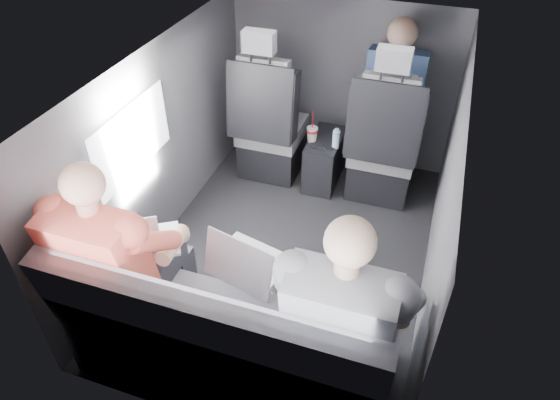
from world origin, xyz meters
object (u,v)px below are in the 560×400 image
(rear_bench, at_px, (226,347))
(water_bottle, at_px, (336,139))
(center_console, at_px, (324,160))
(laptop_silver, at_px, (247,262))
(passenger_rear_left, at_px, (122,259))
(front_seat_left, at_px, (270,131))
(laptop_white, at_px, (138,243))
(passenger_rear_right, at_px, (344,317))
(passenger_front_right, at_px, (393,92))
(front_seat_right, at_px, (383,151))
(laptop_black, at_px, (360,289))
(soda_cup, at_px, (312,134))

(rear_bench, distance_m, water_bottle, 1.85)
(center_console, bearing_deg, laptop_silver, -89.64)
(passenger_rear_left, bearing_deg, front_seat_left, 85.78)
(laptop_silver, bearing_deg, laptop_white, -174.21)
(laptop_silver, bearing_deg, front_seat_left, 105.96)
(water_bottle, xyz_separation_m, passenger_rear_right, (0.46, -1.75, 0.19))
(front_seat_left, bearing_deg, passenger_front_right, 16.20)
(front_seat_right, bearing_deg, front_seat_left, 180.00)
(rear_bench, relative_size, laptop_white, 3.21)
(front_seat_left, distance_m, passenger_front_right, 0.99)
(passenger_rear_left, bearing_deg, laptop_black, 10.00)
(front_seat_right, bearing_deg, passenger_rear_left, -119.75)
(center_console, xyz_separation_m, laptop_white, (-0.58, -1.71, 0.44))
(water_bottle, height_order, passenger_rear_right, passenger_rear_right)
(rear_bench, distance_m, passenger_rear_right, 0.66)
(soda_cup, distance_m, passenger_rear_right, 1.90)
(laptop_black, bearing_deg, front_seat_right, 94.75)
(rear_bench, distance_m, passenger_rear_left, 0.68)
(front_seat_left, height_order, front_seat_right, same)
(center_console, distance_m, water_bottle, 0.31)
(rear_bench, relative_size, soda_cup, 6.14)
(laptop_silver, relative_size, passenger_rear_right, 0.33)
(front_seat_left, xyz_separation_m, laptop_silver, (0.46, -1.61, 0.24))
(water_bottle, relative_size, laptop_black, 0.42)
(front_seat_right, bearing_deg, soda_cup, -176.34)
(laptop_black, bearing_deg, rear_bench, -152.77)
(laptop_white, xyz_separation_m, passenger_front_right, (1.02, 1.93, 0.12))
(front_seat_left, height_order, laptop_white, front_seat_left)
(laptop_white, distance_m, laptop_silver, 0.59)
(passenger_front_right, bearing_deg, passenger_rear_left, -116.31)
(laptop_black, xyz_separation_m, passenger_rear_left, (-1.17, -0.21, 0.02))
(laptop_black, xyz_separation_m, passenger_rear_right, (-0.03, -0.21, 0.03))
(front_seat_left, xyz_separation_m, center_console, (0.45, 0.04, -0.20))
(soda_cup, distance_m, passenger_rear_left, 1.85)
(laptop_white, bearing_deg, passenger_rear_left, -92.33)
(passenger_rear_right, bearing_deg, water_bottle, 104.58)
(laptop_black, distance_m, passenger_rear_left, 1.18)
(laptop_black, bearing_deg, laptop_white, -176.65)
(laptop_white, height_order, passenger_rear_left, passenger_rear_left)
(front_seat_left, xyz_separation_m, water_bottle, (0.55, -0.06, 0.07))
(front_seat_left, height_order, soda_cup, front_seat_left)
(soda_cup, xyz_separation_m, laptop_white, (-0.49, -1.64, 0.17))
(soda_cup, bearing_deg, laptop_white, -106.52)
(passenger_rear_left, xyz_separation_m, passenger_rear_right, (1.14, -0.00, 0.01))
(front_seat_left, height_order, passenger_rear_right, passenger_rear_right)
(soda_cup, height_order, laptop_black, laptop_black)
(passenger_rear_right, distance_m, passenger_front_right, 2.07)
(front_seat_right, xyz_separation_m, passenger_rear_right, (0.11, -1.81, 0.26))
(center_console, xyz_separation_m, laptop_black, (0.58, -1.64, 0.43))
(laptop_black, relative_size, passenger_rear_right, 0.30)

